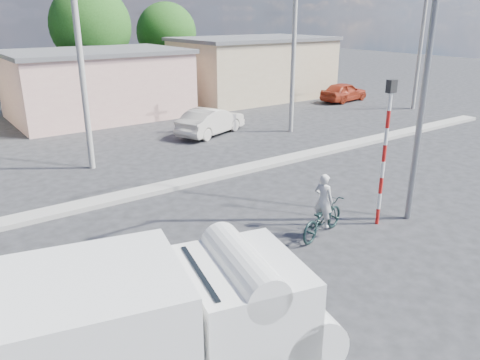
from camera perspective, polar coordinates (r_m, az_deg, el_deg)
ground_plane at (r=11.93m, az=12.25°, el=-11.49°), size 120.00×120.00×0.00m
median at (r=17.65m, az=-7.15°, el=-0.39°), size 40.00×0.80×0.16m
truck at (r=7.76m, az=-12.11°, el=-17.71°), size 6.58×3.61×2.57m
bicycle at (r=13.65m, az=10.00°, el=-4.60°), size 2.19×1.26×1.09m
cyclist at (r=13.55m, az=10.06°, el=-3.65°), size 0.52×0.66×1.58m
car_cream at (r=24.94m, az=-3.55°, el=7.18°), size 4.57×2.98×1.42m
car_red at (r=35.49m, az=12.55°, el=10.46°), size 4.24×2.13×1.39m
traffic_pole at (r=14.14m, az=17.33°, el=4.48°), size 0.28×0.18×4.36m
streetlight at (r=14.35m, az=21.63°, el=13.86°), size 2.34×0.22×9.00m
building_row at (r=30.25m, az=-18.64°, el=11.15°), size 37.80×7.30×4.44m
utility_poles at (r=21.77m, az=-5.16°, el=14.27°), size 35.40×0.24×8.00m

